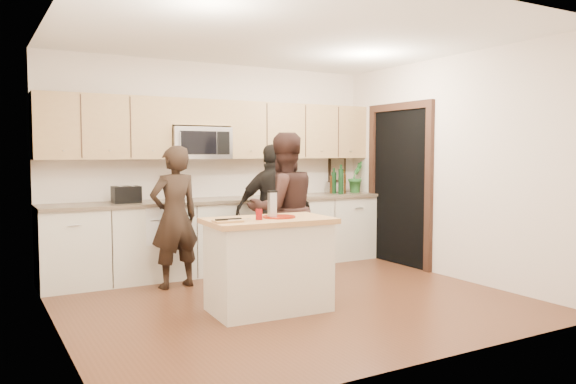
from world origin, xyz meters
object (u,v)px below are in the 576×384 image
woman_left (175,217)px  woman_center (283,210)px  toaster (126,194)px  island (269,264)px  woman_right (274,210)px

woman_left → woman_center: 1.23m
toaster → woman_center: woman_center is taller
island → toaster: size_ratio=3.98×
island → woman_right: bearing=62.7°
island → toaster: 2.18m
woman_left → woman_right: woman_right is taller
woman_center → woman_right: woman_center is taller
woman_center → woman_right: (0.18, 0.55, -0.06)m
woman_left → woman_right: 1.27m
island → woman_left: (-0.48, 1.36, 0.35)m
toaster → woman_right: 1.77m
toaster → woman_left: woman_left is taller
toaster → woman_center: 1.86m
island → woman_left: size_ratio=0.77×
island → woman_right: size_ratio=0.76×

